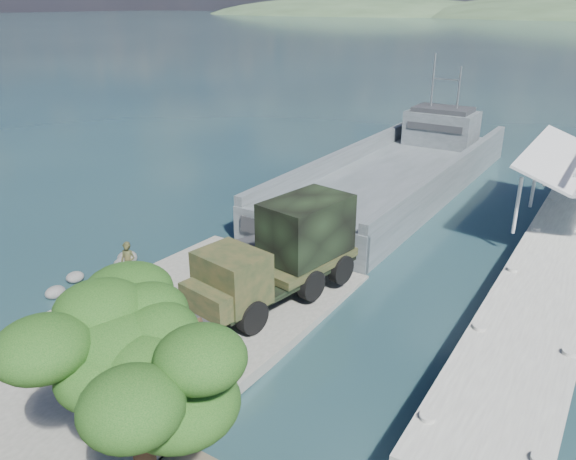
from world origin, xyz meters
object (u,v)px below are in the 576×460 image
object	(u,v)px
pier	(575,215)
overhang_tree	(134,360)
military_truck	(283,253)
soldier	(129,271)
landing_craft	(396,180)

from	to	relation	value
pier	overhang_tree	distance (m)	28.13
military_truck	pier	bearing A→B (deg)	66.26
military_truck	overhang_tree	world-z (taller)	overhang_tree
pier	overhang_tree	world-z (taller)	overhang_tree
pier	military_truck	world-z (taller)	pier
soldier	overhang_tree	world-z (taller)	overhang_tree
landing_craft	military_truck	distance (m)	18.77
pier	soldier	xyz separation A→B (m)	(-16.51, -18.76, -0.08)
soldier	landing_craft	bearing A→B (deg)	63.33
pier	soldier	bearing A→B (deg)	-131.34
pier	overhang_tree	bearing A→B (deg)	-104.66
pier	military_truck	distance (m)	18.45
military_truck	overhang_tree	bearing A→B (deg)	-64.39
soldier	overhang_tree	size ratio (longest dim) A/B	0.29
pier	military_truck	xyz separation A→B (m)	(-10.29, -15.27, 1.00)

